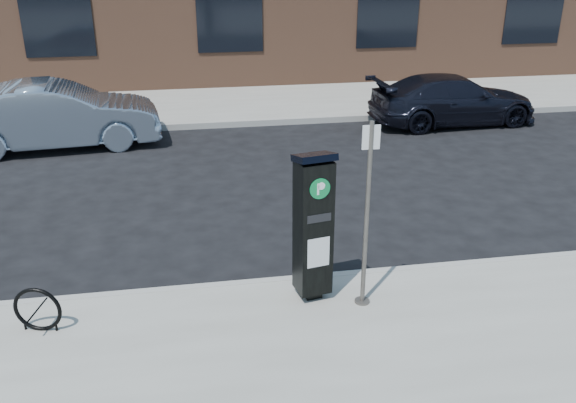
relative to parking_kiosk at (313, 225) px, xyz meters
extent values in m
plane|color=black|center=(0.04, 0.51, -1.17)|extent=(120.00, 120.00, 0.00)
cube|color=gray|center=(0.04, 14.51, -1.09)|extent=(60.00, 12.00, 0.15)
cube|color=#9E9B93|center=(0.04, 0.49, -1.09)|extent=(60.00, 0.12, 0.16)
cube|color=#9E9B93|center=(0.04, 8.53, -1.09)|extent=(60.00, 0.12, 0.16)
cube|color=black|center=(0.00, 0.00, -0.96)|extent=(0.24, 0.24, 0.10)
cube|color=black|center=(0.00, 0.00, -0.04)|extent=(0.47, 0.43, 1.76)
cube|color=black|center=(0.00, 0.00, 0.88)|extent=(0.52, 0.48, 0.16)
cylinder|color=#08632F|center=(0.03, -0.18, 0.55)|extent=(0.26, 0.06, 0.26)
cube|color=white|center=(0.03, -0.18, 0.55)|extent=(0.09, 0.03, 0.14)
cube|color=silver|center=(0.03, -0.18, -0.29)|extent=(0.29, 0.06, 0.39)
cube|color=black|center=(0.03, -0.18, 0.17)|extent=(0.31, 0.07, 0.10)
cylinder|color=#5E5853|center=(0.60, -0.26, -1.00)|extent=(0.19, 0.19, 0.03)
cylinder|color=#5E5853|center=(0.60, -0.26, 0.18)|extent=(0.06, 0.06, 2.39)
cube|color=silver|center=(0.60, -0.26, 1.18)|extent=(0.21, 0.02, 0.29)
torus|color=black|center=(-3.32, -0.20, -0.73)|extent=(0.57, 0.18, 0.58)
cylinder|color=black|center=(-3.51, -0.15, -0.96)|extent=(0.03, 0.03, 0.11)
cylinder|color=black|center=(-3.14, -0.24, -0.96)|extent=(0.03, 0.03, 0.11)
imported|color=#8596A9|center=(-4.36, 7.55, -0.42)|extent=(4.69, 2.02, 1.50)
imported|color=black|center=(5.39, 7.91, -0.54)|extent=(4.44, 2.01, 1.26)
camera|label=1|loc=(-1.46, -6.65, 3.23)|focal=38.00mm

